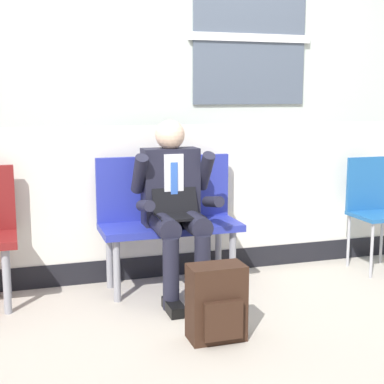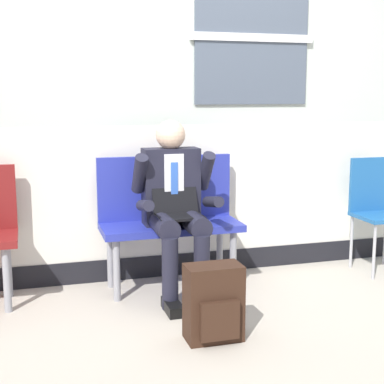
{
  "view_description": "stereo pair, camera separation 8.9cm",
  "coord_description": "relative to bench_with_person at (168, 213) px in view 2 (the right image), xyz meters",
  "views": [
    {
      "loc": [
        -1.27,
        -3.58,
        1.42
      ],
      "look_at": [
        -0.1,
        0.1,
        0.75
      ],
      "focal_mm": 53.06,
      "sensor_mm": 36.0,
      "label": 1
    },
    {
      "loc": [
        -1.18,
        -3.6,
        1.42
      ],
      "look_at": [
        -0.1,
        0.1,
        0.75
      ],
      "focal_mm": 53.06,
      "sensor_mm": 36.0,
      "label": 2
    }
  ],
  "objects": [
    {
      "name": "backpack",
      "position": [
        0.02,
        -1.02,
        -0.33
      ],
      "size": [
        0.33,
        0.23,
        0.45
      ],
      "color": "#331E14",
      "rests_on": "ground"
    },
    {
      "name": "station_wall",
      "position": [
        0.2,
        0.27,
        0.85
      ],
      "size": [
        5.95,
        0.17,
        2.82
      ],
      "color": "beige",
      "rests_on": "ground"
    },
    {
      "name": "bench_with_person",
      "position": [
        0.0,
        0.0,
        0.0
      ],
      "size": [
        1.01,
        0.42,
        0.97
      ],
      "color": "#28339E",
      "rests_on": "ground"
    },
    {
      "name": "folding_chair",
      "position": [
        1.71,
        -0.08,
        -0.01
      ],
      "size": [
        0.38,
        0.38,
        0.91
      ],
      "color": "#1E5999",
      "rests_on": "ground"
    },
    {
      "name": "person_seated",
      "position": [
        0.0,
        -0.2,
        0.11
      ],
      "size": [
        0.57,
        0.7,
        1.24
      ],
      "color": "#1E1E2D",
      "rests_on": "ground"
    },
    {
      "name": "ground_plane",
      "position": [
        0.2,
        -0.37,
        -0.55
      ],
      "size": [
        18.0,
        18.0,
        0.0
      ],
      "primitive_type": "plane",
      "color": "#B2A899"
    }
  ]
}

